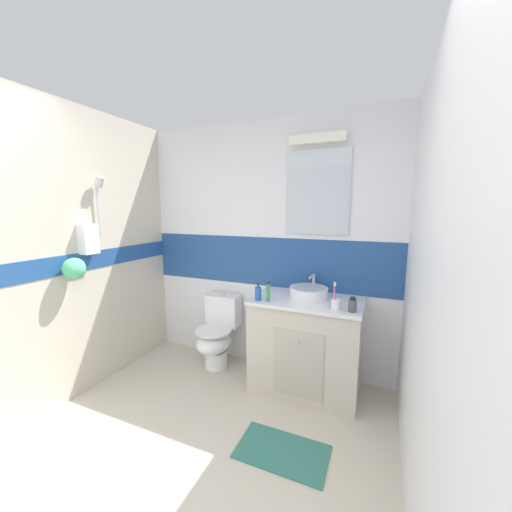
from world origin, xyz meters
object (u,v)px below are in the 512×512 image
at_px(sink_basin, 309,292).
at_px(soap_dispenser, 258,293).
at_px(toilet, 217,334).
at_px(toothbrush_cup, 336,303).
at_px(toothpaste_tube_upright, 268,292).
at_px(lotion_bottle_short, 352,305).

height_order(sink_basin, soap_dispenser, sink_basin).
height_order(toilet, toothbrush_cup, toothbrush_cup).
xyz_separation_m(toothbrush_cup, toothpaste_tube_upright, (-0.57, -0.01, 0.03)).
distance_m(toilet, toothpaste_tube_upright, 0.91).
height_order(toilet, toothpaste_tube_upright, toothpaste_tube_upright).
distance_m(sink_basin, lotion_bottle_short, 0.46).
relative_size(toothbrush_cup, lotion_bottle_short, 1.92).
xyz_separation_m(toilet, lotion_bottle_short, (1.34, -0.23, 0.56)).
relative_size(sink_basin, lotion_bottle_short, 3.31).
bearing_deg(toilet, toothbrush_cup, -10.63).
xyz_separation_m(sink_basin, toilet, (-0.95, -0.01, -0.55)).
bearing_deg(toilet, toothpaste_tube_upright, -20.13).
relative_size(toothbrush_cup, soap_dispenser, 1.41).
bearing_deg(soap_dispenser, lotion_bottle_short, 0.82).
bearing_deg(soap_dispenser, toothpaste_tube_upright, 1.13).
height_order(sink_basin, lotion_bottle_short, sink_basin).
bearing_deg(toothpaste_tube_upright, toilet, 159.87).
bearing_deg(toothbrush_cup, sink_basin, 138.84).
xyz_separation_m(soap_dispenser, lotion_bottle_short, (0.78, 0.01, -0.01)).
distance_m(toothbrush_cup, soap_dispenser, 0.66).
distance_m(toilet, lotion_bottle_short, 1.47).
height_order(lotion_bottle_short, toothpaste_tube_upright, toothpaste_tube_upright).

